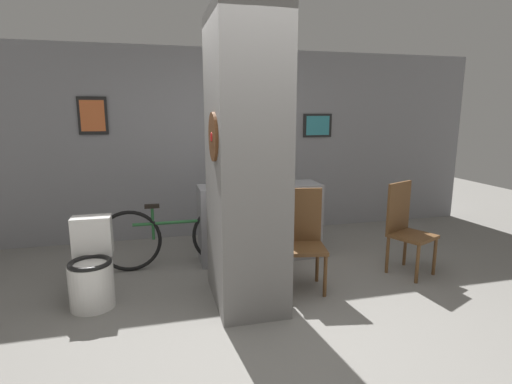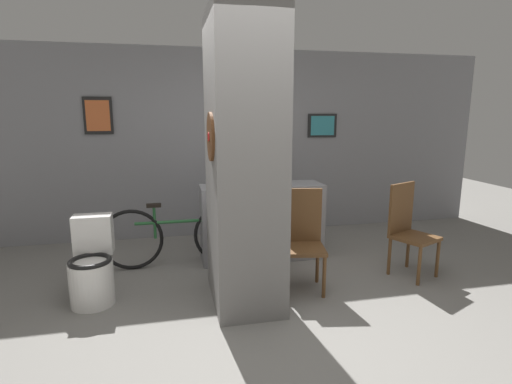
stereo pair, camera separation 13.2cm
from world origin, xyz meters
The scene contains 9 objects.
ground_plane centered at (0.00, 0.00, 0.00)m, with size 14.00×14.00×0.00m, color gray.
wall_back centered at (0.00, 2.63, 1.30)m, with size 8.00×0.09×2.60m.
pillar_center centered at (-0.08, 0.48, 1.30)m, with size 0.63×0.95×2.60m.
counter_shelf centered at (0.34, 1.50, 0.45)m, with size 1.45×0.44×0.90m.
toilet centered at (-1.47, 0.74, 0.33)m, with size 0.39×0.55×0.78m.
chair_near_pillar centered at (0.54, 0.62, 0.53)m, with size 0.48×0.48×1.00m.
chair_by_doorway centered at (1.77, 0.69, 0.53)m, with size 0.54×0.54×1.00m.
bicycle centered at (-0.65, 1.45, 0.36)m, with size 1.73×0.42×0.75m.
bottle_tall centered at (0.12, 1.51, 1.00)m, with size 0.06×0.06×0.27m.
Camera 1 is at (-0.86, -2.97, 1.75)m, focal length 28.00 mm.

